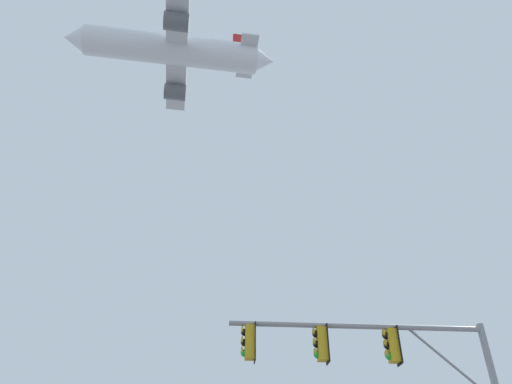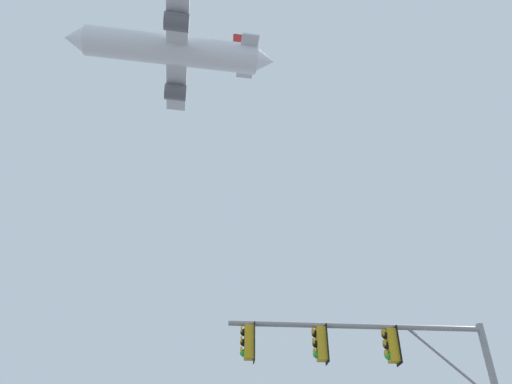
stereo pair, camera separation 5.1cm
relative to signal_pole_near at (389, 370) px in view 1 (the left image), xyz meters
The scene contains 2 objects.
signal_pole_near is the anchor object (origin of this frame).
airplane 41.64m from the signal_pole_near, 121.47° to the left, with size 20.71×16.00×5.64m.
Camera 1 is at (-0.39, -5.93, 1.53)m, focal length 34.37 mm.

